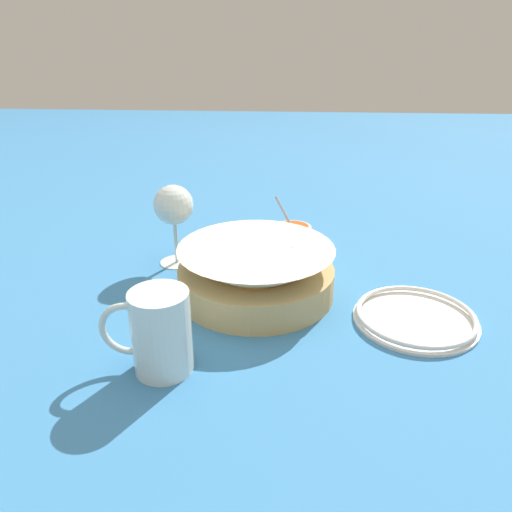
% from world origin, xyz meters
% --- Properties ---
extents(ground_plane, '(4.00, 4.00, 0.00)m').
position_xyz_m(ground_plane, '(0.00, 0.00, 0.00)').
color(ground_plane, teal).
extents(food_basket, '(0.25, 0.25, 0.09)m').
position_xyz_m(food_basket, '(-0.04, -0.01, 0.04)').
color(food_basket, tan).
rests_on(food_basket, ground_plane).
extents(sauce_cup, '(0.08, 0.07, 0.11)m').
position_xyz_m(sauce_cup, '(-0.10, -0.22, 0.02)').
color(sauce_cup, '#B7B7BC').
rests_on(sauce_cup, ground_plane).
extents(wine_glass, '(0.07, 0.07, 0.15)m').
position_xyz_m(wine_glass, '(0.12, -0.12, 0.11)').
color(wine_glass, silver).
rests_on(wine_glass, ground_plane).
extents(beer_mug, '(0.12, 0.08, 0.11)m').
position_xyz_m(beer_mug, '(0.07, 0.20, 0.05)').
color(beer_mug, silver).
rests_on(beer_mug, ground_plane).
extents(side_plate, '(0.19, 0.19, 0.01)m').
position_xyz_m(side_plate, '(-0.28, 0.06, 0.01)').
color(side_plate, white).
rests_on(side_plate, ground_plane).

